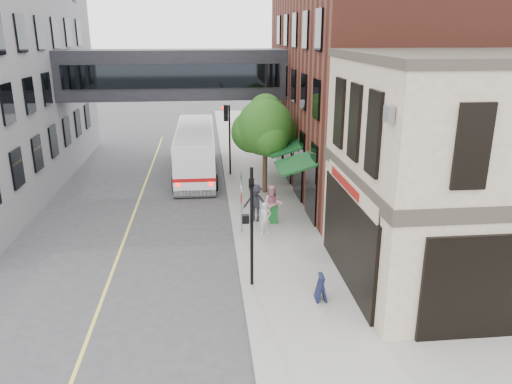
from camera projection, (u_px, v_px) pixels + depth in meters
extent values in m
plane|color=#38383A|center=(246.00, 317.00, 16.65)|extent=(120.00, 120.00, 0.00)
cube|color=gray|center=(259.00, 188.00, 30.07)|extent=(4.00, 60.00, 0.15)
cube|color=tan|center=(486.00, 176.00, 18.16)|extent=(10.00, 8.00, 8.15)
cube|color=#38332B|center=(487.00, 174.00, 18.14)|extent=(10.12, 8.12, 0.50)
cube|color=#38332B|center=(504.00, 56.00, 16.85)|extent=(10.12, 8.12, 0.30)
cube|color=black|center=(347.00, 238.00, 18.35)|extent=(0.14, 6.40, 3.40)
cube|color=black|center=(346.00, 238.00, 18.35)|extent=(0.04, 5.90, 3.00)
cube|color=maroon|center=(344.00, 183.00, 18.31)|extent=(0.03, 3.60, 0.32)
cube|color=#5B281C|center=(391.00, 68.00, 29.65)|extent=(12.00, 18.00, 14.00)
cube|color=#0B3419|center=(279.00, 141.00, 29.04)|extent=(1.80, 13.00, 0.40)
cube|color=black|center=(174.00, 74.00, 31.38)|extent=(14.00, 3.00, 3.00)
cube|color=black|center=(173.00, 76.00, 29.91)|extent=(13.00, 0.08, 1.40)
cube|color=black|center=(175.00, 72.00, 32.84)|extent=(13.00, 0.08, 1.40)
cylinder|color=black|center=(252.00, 228.00, 17.84)|extent=(0.12, 0.12, 4.50)
cube|color=black|center=(246.00, 219.00, 17.71)|extent=(0.25, 0.22, 0.30)
imported|color=black|center=(252.00, 178.00, 17.27)|extent=(0.20, 0.16, 1.00)
cylinder|color=black|center=(230.00, 140.00, 32.03)|extent=(0.12, 0.12, 4.50)
cube|color=black|center=(226.00, 135.00, 31.90)|extent=(0.25, 0.22, 0.30)
cube|color=black|center=(226.00, 113.00, 31.47)|extent=(0.28, 0.28, 1.00)
sphere|color=#FF0C05|center=(223.00, 108.00, 31.34)|extent=(0.18, 0.18, 0.18)
cylinder|color=gray|center=(241.00, 202.00, 22.80)|extent=(0.08, 0.08, 3.00)
cube|color=white|center=(241.00, 188.00, 22.58)|extent=(0.03, 0.75, 0.22)
cube|color=#0C591E|center=(241.00, 176.00, 22.41)|extent=(0.03, 0.70, 0.18)
cube|color=#B20C0C|center=(241.00, 198.00, 22.74)|extent=(0.03, 0.30, 0.40)
cylinder|color=#382619|center=(265.00, 169.00, 28.68)|extent=(0.28, 0.28, 2.80)
sphere|color=#205516|center=(265.00, 127.00, 27.94)|extent=(3.20, 3.20, 3.20)
sphere|color=#205516|center=(278.00, 132.00, 28.62)|extent=(2.20, 2.20, 2.20)
sphere|color=#205516|center=(252.00, 132.00, 28.25)|extent=(2.40, 2.40, 2.40)
sphere|color=#205516|center=(266.00, 111.00, 28.27)|extent=(2.00, 2.00, 2.00)
cube|color=#D8CC4C|center=(133.00, 217.00, 25.62)|extent=(0.12, 40.00, 0.01)
cube|color=white|center=(195.00, 150.00, 33.07)|extent=(2.44, 11.07, 2.79)
cube|color=black|center=(195.00, 143.00, 32.92)|extent=(2.49, 10.88, 1.01)
cube|color=#B20C0C|center=(196.00, 157.00, 33.22)|extent=(2.49, 11.09, 0.21)
cylinder|color=black|center=(175.00, 184.00, 29.47)|extent=(0.29, 0.96, 0.96)
cylinder|color=black|center=(215.00, 183.00, 29.70)|extent=(0.29, 0.96, 0.96)
cylinder|color=black|center=(180.00, 153.00, 36.76)|extent=(0.29, 0.96, 0.96)
cylinder|color=black|center=(213.00, 153.00, 36.99)|extent=(0.29, 0.96, 0.96)
imported|color=silver|center=(265.00, 218.00, 22.90)|extent=(0.62, 0.48, 1.51)
imported|color=pink|center=(273.00, 204.00, 24.17)|extent=(1.03, 0.86, 1.90)
imported|color=#212129|center=(255.00, 203.00, 24.41)|extent=(1.39, 1.11, 1.88)
cube|color=#166024|center=(273.00, 214.00, 24.35)|extent=(0.46, 0.42, 0.85)
cube|color=black|center=(321.00, 288.00, 17.31)|extent=(0.36, 0.54, 0.95)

